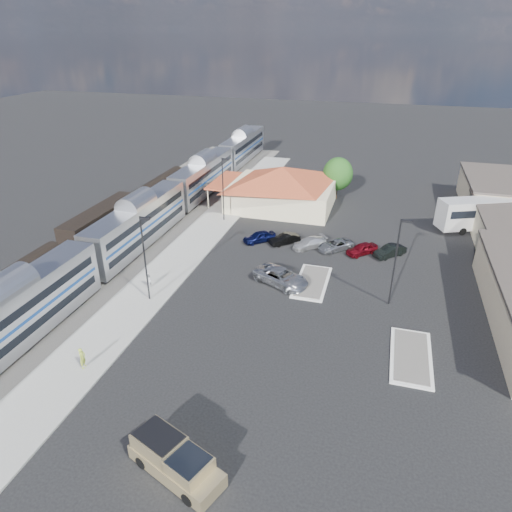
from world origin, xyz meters
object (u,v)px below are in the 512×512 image
(suv, at_px, (281,277))
(pickup_truck, at_px, (176,461))
(station_depot, at_px, (282,187))
(coach_bus, at_px, (489,212))

(suv, bearing_deg, pickup_truck, -156.96)
(station_depot, relative_size, coach_bus, 1.35)
(station_depot, height_order, pickup_truck, station_depot)
(coach_bus, bearing_deg, station_depot, 64.10)
(pickup_truck, xyz_separation_m, coach_bus, (23.92, 46.36, 1.47))
(pickup_truck, relative_size, suv, 1.09)
(suv, xyz_separation_m, coach_bus, (23.16, 22.10, 1.65))
(pickup_truck, bearing_deg, station_depot, 27.19)
(pickup_truck, relative_size, coach_bus, 0.49)
(coach_bus, bearing_deg, pickup_truck, 128.93)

